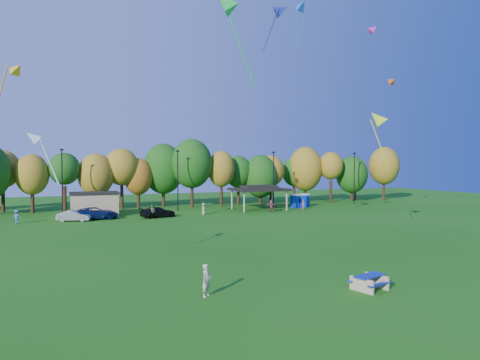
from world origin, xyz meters
name	(u,v)px	position (x,y,z in m)	size (l,w,h in m)	color
ground	(302,277)	(0.00, 0.00, 0.00)	(160.00, 160.00, 0.00)	#19600F
tree_line	(151,171)	(-1.03, 45.51, 5.91)	(93.57, 10.55, 11.15)	black
lamp_posts	(178,178)	(2.00, 40.00, 4.90)	(64.50, 0.25, 9.09)	black
utility_building	(94,204)	(-10.00, 38.00, 1.64)	(6.30, 4.30, 3.25)	tan
pavilion	(259,189)	(14.00, 37.00, 3.23)	(8.20, 6.20, 3.77)	tan
porta_potties	(301,201)	(21.91, 37.96, 1.10)	(3.75, 2.30, 2.18)	#0D30A9
picnic_table	(369,281)	(2.07, -3.78, 0.48)	(2.24, 2.01, 0.82)	tan
kite_flyer	(206,280)	(-6.65, -1.55, 0.85)	(0.62, 0.41, 1.71)	beige
car_b	(74,216)	(-12.63, 33.23, 0.66)	(1.39, 3.98, 1.31)	gray
car_c	(96,213)	(-10.06, 34.20, 0.77)	(2.56, 5.56, 1.54)	navy
car_d	(158,212)	(-2.34, 33.20, 0.69)	(1.94, 4.76, 1.38)	black
far_person_0	(204,209)	(4.18, 34.03, 0.82)	(0.81, 0.52, 1.65)	#949566
far_person_1	(271,206)	(14.58, 33.83, 0.88)	(1.64, 0.52, 1.77)	#8F3B5B
far_person_2	(17,217)	(-18.92, 33.42, 0.81)	(1.05, 0.60, 1.62)	teal
far_person_3	(152,212)	(-3.28, 32.21, 0.89)	(1.04, 0.43, 1.78)	olive
far_person_5	(303,205)	(20.39, 34.52, 0.79)	(0.58, 0.38, 1.59)	#B25487
kite_2	(282,11)	(4.17, 10.74, 20.32)	(2.85, 1.58, 4.56)	navy
kite_3	(376,119)	(13.66, 9.80, 11.24)	(3.27, 2.80, 5.68)	#C0D516
kite_4	(373,29)	(17.54, 15.11, 21.60)	(1.56, 1.32, 1.35)	#C32097
kite_6	(16,70)	(-17.21, 18.03, 14.96)	(2.83, 2.52, 5.40)	orange
kite_8	(390,81)	(26.25, 22.32, 17.96)	(1.40, 1.65, 1.44)	#C53E17
kite_10	(302,5)	(14.86, 25.82, 27.40)	(2.31, 3.96, 6.60)	blue
kite_12	(33,138)	(-15.18, 4.83, 8.44)	(2.06, 0.92, 3.35)	silver
kite_13	(224,4)	(-1.40, 10.11, 19.93)	(4.49, 2.93, 7.66)	green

